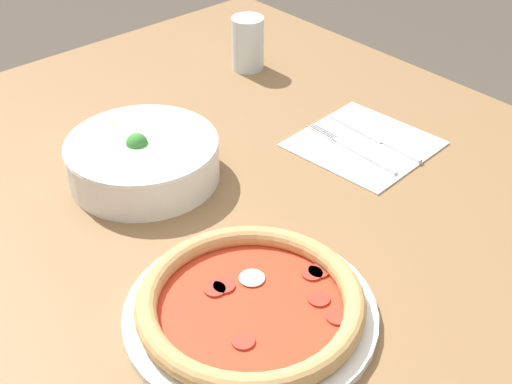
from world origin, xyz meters
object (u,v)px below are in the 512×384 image
pizza (251,306)px  glass (248,43)px  fork (352,149)px  bowl (143,157)px  knife (378,139)px

pizza → glass: bearing=49.4°
fork → bowl: bearing=62.4°
bowl → glass: size_ratio=2.24×
pizza → knife: 0.44m
pizza → knife: bearing=21.1°
knife → pizza: bearing=112.4°
bowl → pizza: bearing=-102.4°
fork → knife: bearing=-95.5°
pizza → fork: size_ratio=1.60×
pizza → glass: size_ratio=2.94×
glass → knife: bearing=-93.4°
bowl → knife: (0.34, -0.16, -0.03)m
fork → knife: 0.05m
bowl → glass: 0.40m
fork → pizza: bearing=116.0°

